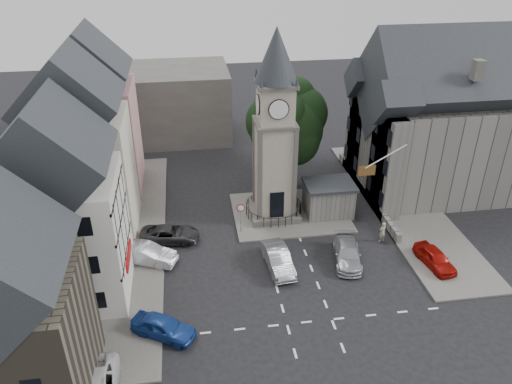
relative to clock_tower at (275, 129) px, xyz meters
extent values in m
plane|color=black|center=(0.00, -7.99, -8.12)|extent=(120.00, 120.00, 0.00)
cube|color=#595651|center=(-12.50, -1.99, -8.05)|extent=(6.00, 30.00, 0.14)
cube|color=#595651|center=(12.00, 0.01, -8.05)|extent=(6.00, 26.00, 0.14)
cube|color=#595651|center=(1.50, 0.01, -8.04)|extent=(10.00, 8.00, 0.16)
cube|color=silver|center=(0.00, -13.49, -8.12)|extent=(20.00, 8.00, 0.01)
cube|color=#4C4944|center=(0.00, 0.01, -7.77)|extent=(4.20, 4.20, 0.70)
torus|color=black|center=(0.00, 0.01, -7.04)|extent=(4.86, 4.86, 0.06)
cube|color=gray|center=(0.00, 0.01, -3.42)|extent=(3.00, 3.00, 8.00)
cube|color=black|center=(0.00, -1.44, -6.22)|extent=(1.20, 0.25, 2.40)
cube|color=#4C4944|center=(0.00, 0.01, 0.58)|extent=(3.30, 3.30, 0.25)
cube|color=gray|center=(0.00, 0.01, 2.18)|extent=(2.70, 2.70, 3.20)
cylinder|color=white|center=(0.00, -1.39, 2.18)|extent=(1.50, 0.12, 1.50)
cube|color=#4C4944|center=(0.00, 0.01, 3.78)|extent=(3.10, 3.10, 0.30)
cone|color=#202428|center=(0.00, 0.01, 6.03)|extent=(3.40, 3.40, 4.20)
cube|color=#65615D|center=(4.80, -0.49, -6.72)|extent=(4.00, 3.00, 2.80)
cube|color=#202428|center=(4.80, -0.49, -5.17)|extent=(4.30, 3.30, 0.25)
cylinder|color=black|center=(2.00, 5.01, -5.92)|extent=(0.70, 0.70, 4.40)
cylinder|color=black|center=(-3.20, -2.49, -6.87)|extent=(0.10, 0.10, 2.50)
cone|color=#A50C0C|center=(-3.20, -2.59, -5.62)|extent=(0.70, 0.06, 0.70)
cone|color=white|center=(-3.20, -2.61, -5.62)|extent=(0.54, 0.04, 0.54)
cube|color=tan|center=(-15.50, 8.01, -3.12)|extent=(7.50, 7.00, 10.00)
cube|color=beige|center=(-15.50, 0.01, -3.12)|extent=(7.50, 7.00, 10.00)
cube|color=silver|center=(-15.50, -7.99, -3.62)|extent=(7.50, 7.00, 9.00)
cube|color=#464035|center=(-17.00, -16.99, -4.12)|extent=(8.00, 7.00, 8.00)
cube|color=#4C4944|center=(-12.00, 20.01, -4.12)|extent=(20.00, 10.00, 8.00)
cube|color=#65615D|center=(16.00, 3.01, -3.62)|extent=(14.00, 10.00, 9.00)
cube|color=#65615D|center=(9.80, -0.49, -3.62)|extent=(1.60, 4.40, 9.00)
cube|color=#65615D|center=(9.80, 6.51, -3.62)|extent=(1.60, 4.40, 9.00)
cube|color=#65615D|center=(9.20, 2.01, -7.67)|extent=(0.40, 16.00, 0.90)
cylinder|color=white|center=(8.00, -3.99, -1.12)|extent=(3.17, 0.10, 1.89)
plane|color=#B21414|center=(6.60, -3.99, -2.22)|extent=(1.40, 0.00, 1.40)
imported|color=navy|center=(-9.39, -13.31, -7.41)|extent=(4.47, 3.53, 1.42)
imported|color=#A9AAB1|center=(-10.80, -5.42, -7.36)|extent=(4.91, 3.21, 1.53)
imported|color=#2A292C|center=(-9.04, -2.78, -7.46)|extent=(4.99, 2.71, 1.33)
imported|color=gray|center=(-1.00, -7.49, -7.35)|extent=(2.08, 4.80, 1.53)
imported|color=#A5A7AD|center=(4.39, -7.49, -7.43)|extent=(2.80, 5.04, 1.38)
imported|color=#9C0E08|center=(10.76, -9.00, -7.44)|extent=(2.27, 4.22, 1.36)
imported|color=#A49C88|center=(8.00, -5.32, -7.23)|extent=(0.76, 0.63, 1.79)
camera|label=1|loc=(-7.00, -37.09, 15.21)|focal=35.00mm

